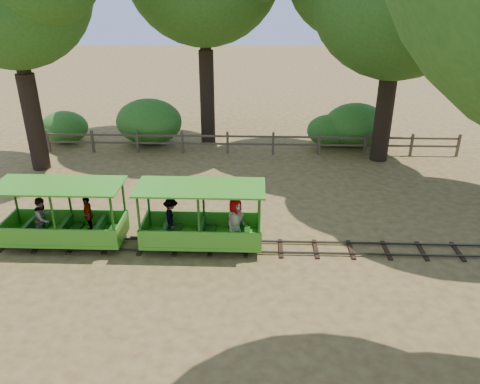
{
  "coord_description": "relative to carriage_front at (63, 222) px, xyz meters",
  "views": [
    {
      "loc": [
        0.24,
        -11.53,
        7.05
      ],
      "look_at": [
        -0.19,
        0.5,
        1.56
      ],
      "focal_mm": 35.0,
      "sensor_mm": 36.0,
      "label": 1
    }
  ],
  "objects": [
    {
      "name": "ground",
      "position": [
        5.19,
        0.02,
        -0.78
      ],
      "size": [
        90.0,
        90.0,
        0.0
      ],
      "primitive_type": "plane",
      "color": "#A28245",
      "rests_on": "ground"
    },
    {
      "name": "track",
      "position": [
        5.19,
        0.02,
        -0.72
      ],
      "size": [
        22.0,
        1.0,
        0.1
      ],
      "color": "#3F3D3A",
      "rests_on": "ground"
    },
    {
      "name": "carriage_front",
      "position": [
        0.0,
        0.0,
        0.0
      ],
      "size": [
        3.52,
        1.44,
        1.83
      ],
      "color": "green",
      "rests_on": "track"
    },
    {
      "name": "carriage_rear",
      "position": [
        3.96,
        0.0,
        0.01
      ],
      "size": [
        3.52,
        1.44,
        1.83
      ],
      "color": "green",
      "rests_on": "track"
    },
    {
      "name": "fence",
      "position": [
        5.19,
        8.02,
        -0.2
      ],
      "size": [
        18.1,
        0.1,
        1.0
      ],
      "color": "brown",
      "rests_on": "ground"
    },
    {
      "name": "shrub_west",
      "position": [
        -3.51,
        9.32,
        -0.04
      ],
      "size": [
        2.16,
        1.66,
        1.49
      ],
      "primitive_type": "ellipsoid",
      "color": "#2D6B1E",
      "rests_on": "ground"
    },
    {
      "name": "shrub_mid_w",
      "position": [
        0.48,
        9.32,
        0.27
      ],
      "size": [
        3.04,
        2.34,
        2.1
      ],
      "primitive_type": "ellipsoid",
      "color": "#2D6B1E",
      "rests_on": "ground"
    },
    {
      "name": "shrub_mid_e",
      "position": [
        8.81,
        9.32,
        -0.06
      ],
      "size": [
        2.08,
        1.6,
        1.44
      ],
      "primitive_type": "ellipsoid",
      "color": "#2D6B1E",
      "rests_on": "ground"
    },
    {
      "name": "shrub_east",
      "position": [
        9.97,
        9.32,
        0.21
      ],
      "size": [
        2.86,
        2.2,
        1.98
      ],
      "primitive_type": "ellipsoid",
      "color": "#2D6B1E",
      "rests_on": "ground"
    }
  ]
}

